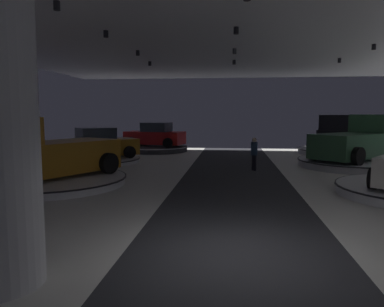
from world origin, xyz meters
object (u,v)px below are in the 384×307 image
Objects in this scene: display_platform_deep_left at (155,148)px; display_car_deep_left at (155,136)px; display_platform_far_left at (99,160)px; pickup_truck_deep_right at (340,135)px; display_platform_deep_right at (340,151)px; pickup_truck_far_right at (359,141)px; display_platform_mid_left at (52,181)px; pickup_truck_mid_left at (43,154)px; visitor_walking_near at (254,152)px; display_car_far_left at (98,145)px; display_platform_far_right at (355,163)px.

display_platform_deep_left is 0.93m from display_car_deep_left.
pickup_truck_deep_right is at bearing 21.06° from display_platform_far_left.
pickup_truck_far_right is at bearing -97.90° from display_platform_deep_right.
pickup_truck_mid_left reaches higher than display_platform_mid_left.
pickup_truck_deep_right is at bearing 51.52° from visitor_walking_near.
display_platform_deep_left is 1.10× the size of display_car_far_left.
display_platform_deep_left is at bearing 83.72° from pickup_truck_mid_left.
pickup_truck_deep_right is (14.67, 5.66, 0.28)m from display_car_far_left.
pickup_truck_deep_right is at bearing 21.10° from display_car_far_left.
display_platform_deep_left is at bearing 167.50° from display_car_deep_left.
pickup_truck_far_right is 0.94× the size of display_platform_deep_right.
display_platform_far_left is (-1.88, -6.31, -1.01)m from display_car_deep_left.
display_platform_mid_left is (-13.15, -6.20, -0.04)m from display_platform_far_right.
display_platform_far_right reaches higher than display_platform_deep_left.
pickup_truck_far_right is at bearing -27.96° from display_platform_deep_left.
display_platform_far_left is 2.86× the size of visitor_walking_near.
display_platform_deep_left is at bearing 73.53° from display_car_far_left.
visitor_walking_near is (8.51, -2.09, -0.09)m from display_car_far_left.
pickup_truck_deep_right is (0.70, 5.74, -0.03)m from pickup_truck_far_right.
display_car_far_left is 2.77× the size of visitor_walking_near.
display_platform_far_right is 1.00× the size of display_platform_mid_left.
display_platform_far_left is 15.92m from display_platform_deep_right.
pickup_truck_mid_left is 1.26× the size of display_car_deep_left.
display_platform_far_right reaches higher than display_platform_mid_left.
pickup_truck_far_right is 0.94× the size of display_platform_mid_left.
display_platform_mid_left is at bearing -139.18° from pickup_truck_deep_right.
pickup_truck_mid_left reaches higher than display_platform_deep_left.
display_platform_mid_left is 18.91m from display_platform_deep_right.
display_platform_deep_right reaches higher than display_platform_far_left.
visitor_walking_near reaches higher than display_platform_far_left.
display_car_far_left is (-0.43, 6.79, -0.23)m from pickup_truck_mid_left.
visitor_walking_near is at bearing -159.86° from pickup_truck_far_right.
pickup_truck_deep_right reaches higher than display_car_deep_left.
pickup_truck_mid_left is 9.36m from visitor_walking_near.
display_platform_far_left is 0.80× the size of pickup_truck_deep_right.
pickup_truck_mid_left reaches higher than display_car_deep_left.
visitor_walking_near reaches higher than display_platform_deep_right.
pickup_truck_far_right reaches higher than display_car_deep_left.
display_car_far_left reaches higher than display_platform_mid_left.
visitor_walking_near is at bearing 29.14° from display_platform_mid_left.
display_platform_deep_right is at bearing 41.55° from pickup_truck_mid_left.
pickup_truck_far_right is 5.83m from visitor_walking_near.
pickup_truck_deep_right is (14.24, 12.45, 0.05)m from pickup_truck_mid_left.
display_platform_deep_left is 0.85× the size of display_platform_deep_right.
display_car_deep_left is at bearing 73.26° from display_car_far_left.
display_platform_far_right is 13.59m from display_car_deep_left.
pickup_truck_deep_right is at bearing -115.28° from display_platform_deep_right.
pickup_truck_deep_right reaches higher than display_platform_deep_right.
pickup_truck_far_right is at bearing 42.90° from display_platform_far_right.
pickup_truck_far_right is 1.21× the size of display_car_far_left.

